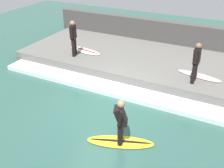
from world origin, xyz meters
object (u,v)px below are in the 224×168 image
Objects in this scene: surfer_riding at (121,120)px; surfer_waiting_near at (73,36)px; surfboard_waiting_near at (85,51)px; surfer_waiting_far at (196,61)px; surfboard_riding at (120,142)px; surfboard_waiting_far at (199,76)px.

surfer_riding is 5.84m from surfer_waiting_near.
surfboard_waiting_near is at bearing -14.64° from surfer_waiting_near.
surfer_waiting_near is 5.51m from surfer_waiting_far.
surfer_waiting_far is at bearing -18.39° from surfboard_riding.
surfboard_riding is 4.24m from surfer_waiting_far.
surfer_waiting_near is 0.88× the size of surfboard_waiting_near.
surfer_riding is 4.05m from surfer_waiting_far.
surfboard_riding is 5.98m from surfer_waiting_near.
surfer_waiting_near is at bearing 46.79° from surfboard_riding.
surfboard_riding is 1.33× the size of surfer_waiting_far.
surfer_riding is 0.78× the size of surfboard_waiting_far.
surfer_waiting_near is 5.72m from surfboard_waiting_far.
surfboard_waiting_near is at bearing 41.35° from surfboard_riding.
surfer_waiting_near reaches higher than surfer_waiting_far.
surfer_riding is at bearing -135.00° from surfboard_riding.
surfer_riding reaches higher than surfboard_waiting_near.
surfer_waiting_far reaches higher than surfboard_riding.
surfboard_waiting_far is at bearing -17.73° from surfer_riding.
surfboard_riding is at bearing -138.65° from surfboard_waiting_near.
surfboard_waiting_near reaches higher than surfboard_riding.
surfer_waiting_far is at bearing -18.39° from surfer_riding.
surfboard_waiting_far is (4.38, -1.40, -0.29)m from surfer_riding.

